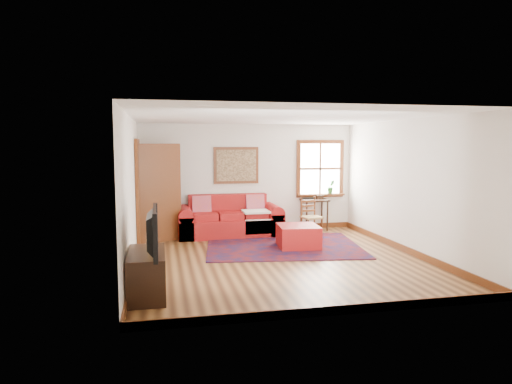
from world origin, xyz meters
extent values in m
plane|color=#442512|center=(0.00, 0.00, 0.00)|extent=(5.50, 5.50, 0.00)
cube|color=silver|center=(0.00, 2.75, 1.25)|extent=(5.00, 0.04, 2.50)
cube|color=silver|center=(0.00, -2.75, 1.25)|extent=(5.00, 0.04, 2.50)
cube|color=silver|center=(-2.50, 0.00, 1.25)|extent=(0.04, 5.50, 2.50)
cube|color=silver|center=(2.50, 0.00, 1.25)|extent=(0.04, 5.50, 2.50)
cube|color=white|center=(0.00, 0.00, 2.50)|extent=(5.00, 5.50, 0.04)
cube|color=#612F14|center=(0.00, 2.73, 0.06)|extent=(5.00, 0.03, 0.12)
cube|color=#612F14|center=(-2.48, 0.00, 0.06)|extent=(0.03, 5.50, 0.12)
cube|color=#612F14|center=(2.48, 0.00, 0.06)|extent=(0.03, 5.50, 0.12)
cube|color=white|center=(1.75, 2.73, 1.45)|extent=(1.00, 0.02, 1.20)
cube|color=#612F14|center=(1.75, 2.72, 2.09)|extent=(1.18, 0.06, 0.09)
cube|color=#612F14|center=(1.75, 2.72, 0.80)|extent=(1.18, 0.06, 0.09)
cube|color=#612F14|center=(1.21, 2.72, 1.45)|extent=(0.09, 0.06, 1.20)
cube|color=#612F14|center=(2.29, 2.72, 1.45)|extent=(0.09, 0.06, 1.20)
cube|color=#612F14|center=(1.75, 2.72, 1.45)|extent=(1.00, 0.04, 0.05)
cube|color=#612F14|center=(1.75, 2.65, 0.83)|extent=(1.15, 0.20, 0.04)
imported|color=#205E24|center=(2.00, 2.63, 1.01)|extent=(0.18, 0.15, 0.33)
cube|color=black|center=(-2.49, 1.60, 1.02)|extent=(0.02, 0.90, 2.05)
cube|color=#612F14|center=(-2.46, 1.11, 1.02)|extent=(0.06, 0.09, 2.05)
cube|color=#612F14|center=(-2.46, 2.10, 1.02)|extent=(0.06, 0.09, 2.05)
cube|color=#612F14|center=(-2.46, 1.60, 2.09)|extent=(0.06, 1.08, 0.09)
cube|color=#612F14|center=(-2.04, 1.90, 1.02)|extent=(0.86, 0.35, 2.05)
cube|color=silver|center=(-2.04, 1.90, 1.13)|extent=(0.56, 0.22, 1.33)
cube|color=#612F14|center=(-0.30, 2.73, 1.55)|extent=(1.05, 0.04, 0.85)
cube|color=tan|center=(-0.30, 2.69, 1.55)|extent=(0.92, 0.03, 0.72)
cube|color=#520C0B|center=(0.35, 0.97, 0.01)|extent=(3.30, 2.78, 0.02)
cube|color=maroon|center=(-0.52, 2.25, 0.20)|extent=(2.30, 0.95, 0.40)
cube|color=maroon|center=(-0.52, 2.59, 0.65)|extent=(1.79, 0.26, 0.50)
cube|color=maroon|center=(-1.51, 2.25, 0.25)|extent=(0.32, 0.95, 0.50)
cube|color=maroon|center=(0.47, 2.25, 0.25)|extent=(0.32, 0.95, 0.50)
cube|color=orange|center=(-1.13, 2.43, 0.68)|extent=(0.42, 0.20, 0.44)
cube|color=orange|center=(0.09, 2.43, 0.68)|extent=(0.42, 0.20, 0.44)
cube|color=silver|center=(0.03, 2.07, 0.55)|extent=(0.58, 0.52, 0.04)
cube|color=maroon|center=(0.62, 0.81, 0.22)|extent=(0.85, 0.85, 0.44)
cube|color=black|center=(1.55, 2.52, 0.71)|extent=(0.61, 0.46, 0.04)
cylinder|color=black|center=(1.30, 2.33, 0.35)|extent=(0.04, 0.04, 0.69)
cylinder|color=black|center=(1.81, 2.33, 0.35)|extent=(0.04, 0.04, 0.69)
cylinder|color=black|center=(1.30, 2.71, 0.35)|extent=(0.04, 0.04, 0.69)
cylinder|color=black|center=(1.81, 2.71, 0.35)|extent=(0.04, 0.04, 0.69)
cube|color=tan|center=(1.22, 1.77, 0.43)|extent=(0.47, 0.45, 0.04)
cylinder|color=#612F14|center=(1.09, 1.58, 0.21)|extent=(0.04, 0.04, 0.41)
cylinder|color=#612F14|center=(1.42, 1.65, 0.21)|extent=(0.04, 0.04, 0.41)
cylinder|color=#612F14|center=(1.02, 1.90, 0.43)|extent=(0.04, 0.04, 0.86)
cylinder|color=#612F14|center=(1.36, 1.96, 0.43)|extent=(0.04, 0.04, 0.86)
cube|color=#612F14|center=(1.19, 1.93, 0.67)|extent=(0.34, 0.10, 0.26)
cube|color=black|center=(-2.24, -1.53, 0.30)|extent=(0.49, 1.09, 0.60)
imported|color=black|center=(-2.22, -1.69, 0.91)|extent=(0.14, 1.07, 0.61)
cylinder|color=silver|center=(-2.19, -1.12, 0.69)|extent=(0.12, 0.12, 0.18)
cylinder|color=#FFA53F|center=(-2.19, -1.12, 0.66)|extent=(0.07, 0.07, 0.12)
camera|label=1|loc=(-2.04, -7.70, 2.04)|focal=32.00mm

